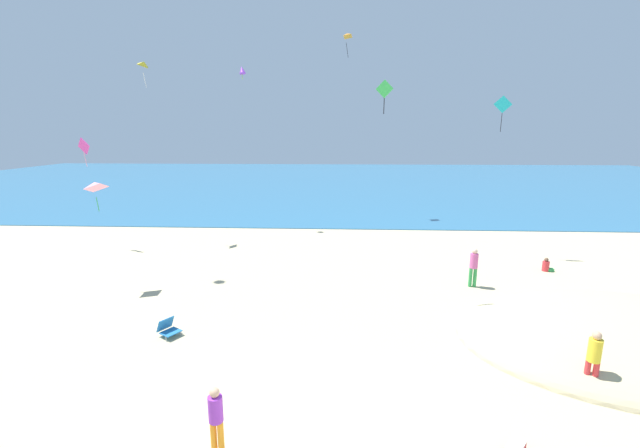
% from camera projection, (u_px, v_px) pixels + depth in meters
% --- Properties ---
extents(ground_plane, '(120.00, 120.00, 0.00)m').
position_uv_depth(ground_plane, '(323.00, 289.00, 17.89)').
color(ground_plane, '#C6B58C').
extents(ocean_water, '(120.00, 60.00, 0.05)m').
position_uv_depth(ocean_water, '(335.00, 180.00, 58.16)').
color(ocean_water, teal).
rests_on(ocean_water, ground_plane).
extents(dune_mound, '(11.51, 8.06, 1.64)m').
position_uv_depth(dune_mound, '(638.00, 342.00, 13.34)').
color(dune_mound, '#C8B78A').
rests_on(dune_mound, ground_plane).
extents(beach_chair_far_right, '(0.83, 0.82, 0.60)m').
position_uv_depth(beach_chair_far_right, '(168.00, 328.00, 13.73)').
color(beach_chair_far_right, '#2370B2').
rests_on(beach_chair_far_right, ground_plane).
extents(cooler_box, '(0.56, 0.60, 0.24)m').
position_uv_depth(cooler_box, '(516.00, 448.00, 8.70)').
color(cooler_box, red).
rests_on(cooler_box, ground_plane).
extents(person_1, '(0.45, 0.45, 1.66)m').
position_uv_depth(person_1, '(594.00, 356.00, 10.70)').
color(person_1, red).
rests_on(person_1, ground_plane).
extents(person_2, '(0.35, 0.35, 1.74)m').
position_uv_depth(person_2, '(474.00, 265.00, 17.95)').
color(person_2, green).
rests_on(person_2, ground_plane).
extents(person_4, '(0.37, 0.37, 1.53)m').
position_uv_depth(person_4, '(216.00, 416.00, 8.57)').
color(person_4, orange).
rests_on(person_4, ground_plane).
extents(person_5, '(0.55, 0.34, 0.67)m').
position_uv_depth(person_5, '(546.00, 266.00, 20.16)').
color(person_5, red).
rests_on(person_5, ground_plane).
extents(kite_teal, '(0.91, 0.26, 1.85)m').
position_uv_depth(kite_teal, '(503.00, 105.00, 21.37)').
color(kite_teal, '#1EADAD').
extents(kite_yellow, '(0.70, 0.82, 1.56)m').
position_uv_depth(kite_yellow, '(144.00, 64.00, 23.94)').
color(kite_yellow, yellow).
extents(kite_purple, '(0.67, 0.70, 0.92)m').
position_uv_depth(kite_purple, '(242.00, 70.00, 27.50)').
color(kite_purple, purple).
extents(kite_green, '(0.62, 0.26, 1.20)m').
position_uv_depth(kite_green, '(385.00, 90.00, 14.88)').
color(kite_green, green).
extents(kite_orange, '(0.91, 0.93, 1.82)m').
position_uv_depth(kite_orange, '(347.00, 35.00, 30.99)').
color(kite_orange, orange).
extents(kite_magenta, '(0.91, 0.44, 1.64)m').
position_uv_depth(kite_magenta, '(84.00, 147.00, 23.23)').
color(kite_magenta, '#DB3DA8').
extents(kite_pink, '(0.92, 0.97, 1.35)m').
position_uv_depth(kite_pink, '(95.00, 185.00, 17.18)').
color(kite_pink, pink).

